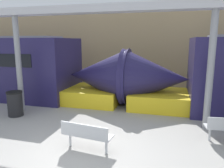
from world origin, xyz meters
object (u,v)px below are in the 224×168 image
support_column_near (210,71)px  support_column_far (19,65)px  trash_bin (15,104)px  bench_near (86,134)px

support_column_near → support_column_far: bearing=180.0°
trash_bin → support_column_near: (7.21, 0.63, 1.47)m
trash_bin → bench_near: bearing=-27.0°
bench_near → support_column_far: (-4.00, 2.58, 1.48)m
trash_bin → support_column_far: support_column_far is taller
trash_bin → support_column_near: size_ratio=0.25×
bench_near → trash_bin: trash_bin is taller
bench_near → support_column_far: bearing=154.6°
support_column_near → trash_bin: bearing=-175.0°
support_column_near → bench_near: bearing=-142.7°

